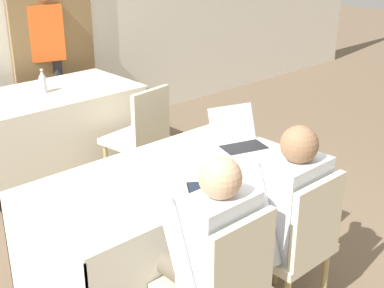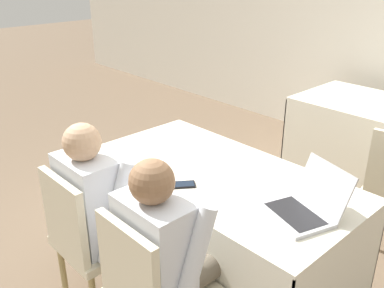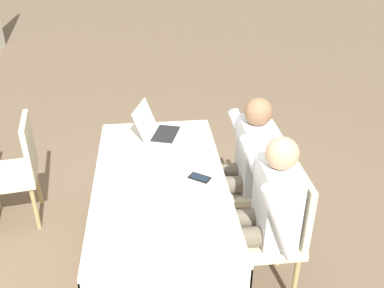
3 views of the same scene
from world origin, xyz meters
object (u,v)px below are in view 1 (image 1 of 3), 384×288
(laptop, at_px, (240,141))
(person_red_shirt, at_px, (47,53))
(chair_far_spare, at_px, (141,134))
(water_bottle, at_px, (43,82))
(chair_near_left, at_px, (222,285))
(chair_near_right, at_px, (295,241))
(person_checkered_shirt, at_px, (207,248))
(person_white_shirt, at_px, (282,209))
(cell_phone, at_px, (194,188))

(laptop, height_order, person_red_shirt, person_red_shirt)
(chair_far_spare, bearing_deg, water_bottle, -74.05)
(chair_near_left, distance_m, chair_near_right, 0.58)
(chair_near_left, height_order, person_red_shirt, person_red_shirt)
(person_checkered_shirt, height_order, person_white_shirt, same)
(water_bottle, height_order, chair_far_spare, water_bottle)
(cell_phone, distance_m, chair_near_left, 0.60)
(water_bottle, xyz_separation_m, person_white_shirt, (0.03, -2.63, -0.18))
(chair_near_left, height_order, chair_far_spare, same)
(cell_phone, height_order, person_white_shirt, person_white_shirt)
(chair_far_spare, distance_m, person_red_shirt, 1.65)
(chair_far_spare, bearing_deg, chair_near_left, 54.66)
(chair_far_spare, relative_size, person_checkered_shirt, 0.78)
(water_bottle, distance_m, chair_far_spare, 1.01)
(water_bottle, distance_m, chair_near_left, 2.81)
(chair_far_spare, xyz_separation_m, person_white_shirt, (-0.37, -1.77, 0.16))
(cell_phone, relative_size, person_white_shirt, 0.14)
(cell_phone, distance_m, person_checkered_shirt, 0.47)
(cell_phone, height_order, person_red_shirt, person_red_shirt)
(cell_phone, height_order, chair_near_right, chair_near_right)
(chair_near_right, bearing_deg, laptop, -113.96)
(chair_near_left, bearing_deg, cell_phone, -118.73)
(laptop, height_order, person_white_shirt, person_white_shirt)
(laptop, xyz_separation_m, person_white_shirt, (-0.32, -0.62, -0.13))
(cell_phone, relative_size, chair_far_spare, 0.18)
(laptop, xyz_separation_m, chair_near_right, (-0.32, -0.72, -0.29))
(water_bottle, xyz_separation_m, chair_near_right, (0.03, -2.74, -0.34))
(chair_far_spare, bearing_deg, chair_near_right, 70.34)
(laptop, height_order, cell_phone, laptop)
(chair_near_right, distance_m, person_white_shirt, 0.19)
(cell_phone, xyz_separation_m, person_checkered_shirt, (-0.26, -0.38, -0.09))
(chair_near_left, bearing_deg, chair_near_right, -180.00)
(chair_near_left, distance_m, person_red_shirt, 3.63)
(cell_phone, xyz_separation_m, person_white_shirt, (0.31, -0.38, -0.09))
(chair_near_left, bearing_deg, water_bottle, -101.37)
(cell_phone, bearing_deg, chair_far_spare, 99.76)
(chair_near_left, relative_size, chair_near_right, 1.00)
(laptop, relative_size, person_white_shirt, 0.36)
(person_red_shirt, bearing_deg, chair_far_spare, -76.78)
(chair_near_right, bearing_deg, cell_phone, -56.72)
(chair_near_right, bearing_deg, chair_far_spare, -101.09)
(cell_phone, distance_m, chair_far_spare, 1.57)
(laptop, height_order, chair_near_right, laptop)
(person_checkered_shirt, bearing_deg, water_bottle, -101.81)
(chair_near_right, distance_m, chair_far_spare, 1.91)
(person_checkered_shirt, height_order, person_red_shirt, person_red_shirt)
(cell_phone, relative_size, person_checkered_shirt, 0.14)
(laptop, relative_size, chair_near_left, 0.46)
(chair_near_right, bearing_deg, person_checkered_shirt, -10.16)
(chair_far_spare, bearing_deg, person_red_shirt, -100.41)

